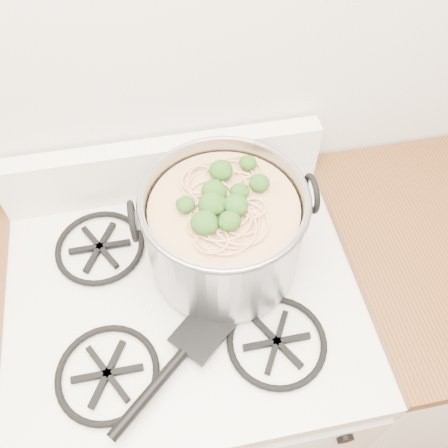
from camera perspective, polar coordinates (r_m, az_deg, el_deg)
gas_range at (r=1.52m, az=-3.46°, el=-16.32°), size 0.76×0.66×0.92m
counter_left at (r=1.58m, az=-22.90°, el=-18.05°), size 0.25×0.65×0.92m
stock_pot at (r=1.02m, az=0.00°, el=-0.73°), size 0.36×0.33×0.22m
spatula at (r=1.02m, az=-2.58°, el=-12.14°), size 0.42×0.42×0.02m
glass_bowl at (r=1.15m, az=1.25°, el=0.25°), size 0.13×0.13×0.03m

